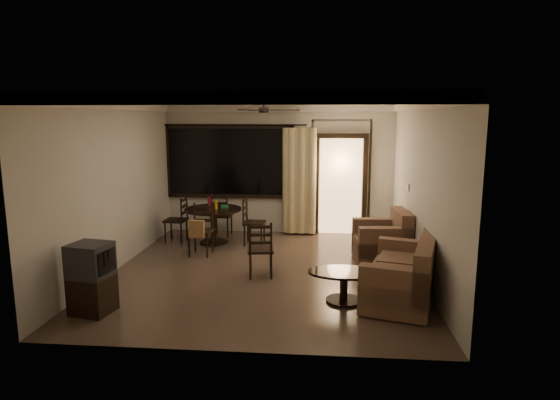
# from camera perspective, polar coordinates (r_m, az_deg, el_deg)

# --- Properties ---
(ground) EXTENTS (5.50, 5.50, 0.00)m
(ground) POSITION_cam_1_polar(r_m,az_deg,el_deg) (7.92, -1.88, -8.65)
(ground) COLOR #7F6651
(ground) RESTS_ON ground
(room_shell) EXTENTS (5.50, 6.70, 5.50)m
(room_shell) POSITION_cam_1_polar(r_m,az_deg,el_deg) (9.26, 3.02, 5.64)
(room_shell) COLOR beige
(room_shell) RESTS_ON ground
(dining_table) EXTENTS (1.15, 1.15, 0.94)m
(dining_table) POSITION_cam_1_polar(r_m,az_deg,el_deg) (9.59, -8.13, -1.91)
(dining_table) COLOR black
(dining_table) RESTS_ON ground
(dining_chair_west) EXTENTS (0.44, 0.44, 0.95)m
(dining_chair_west) POSITION_cam_1_polar(r_m,az_deg,el_deg) (9.90, -12.49, -3.37)
(dining_chair_west) COLOR black
(dining_chair_west) RESTS_ON ground
(dining_chair_east) EXTENTS (0.44, 0.44, 0.95)m
(dining_chair_east) POSITION_cam_1_polar(r_m,az_deg,el_deg) (9.46, -3.21, -3.77)
(dining_chair_east) COLOR black
(dining_chair_east) RESTS_ON ground
(dining_chair_south) EXTENTS (0.44, 0.50, 0.95)m
(dining_chair_south) POSITION_cam_1_polar(r_m,az_deg,el_deg) (8.85, -9.64, -4.71)
(dining_chair_south) COLOR black
(dining_chair_south) RESTS_ON ground
(dining_chair_north) EXTENTS (0.44, 0.44, 0.95)m
(dining_chair_north) POSITION_cam_1_polar(r_m,az_deg,el_deg) (10.22, -7.11, -2.80)
(dining_chair_north) COLOR black
(dining_chair_north) RESTS_ON ground
(tv_cabinet) EXTENTS (0.56, 0.52, 0.94)m
(tv_cabinet) POSITION_cam_1_polar(r_m,az_deg,el_deg) (6.65, -21.97, -8.83)
(tv_cabinet) COLOR black
(tv_cabinet) RESTS_ON ground
(sofa) EXTENTS (1.30, 1.82, 0.87)m
(sofa) POSITION_cam_1_polar(r_m,az_deg,el_deg) (6.85, 15.02, -8.95)
(sofa) COLOR #472721
(sofa) RESTS_ON ground
(armchair) EXTENTS (0.97, 0.97, 0.91)m
(armchair) POSITION_cam_1_polar(r_m,az_deg,el_deg) (8.49, 12.61, -4.95)
(armchair) COLOR #472721
(armchair) RESTS_ON ground
(coffee_table) EXTENTS (1.00, 0.60, 0.44)m
(coffee_table) POSITION_cam_1_polar(r_m,az_deg,el_deg) (6.64, 7.79, -9.81)
(coffee_table) COLOR black
(coffee_table) RESTS_ON ground
(side_chair) EXTENTS (0.46, 0.46, 0.93)m
(side_chair) POSITION_cam_1_polar(r_m,az_deg,el_deg) (7.60, -2.37, -7.29)
(side_chair) COLOR black
(side_chair) RESTS_ON ground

